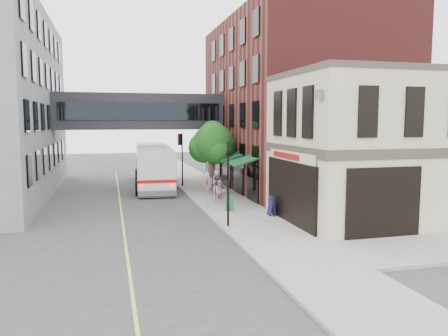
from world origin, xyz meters
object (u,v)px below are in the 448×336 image
pedestrian_a (217,183)px  newspaper_box (229,203)px  pedestrian_c (217,187)px  bus (153,164)px  sandwich_board (272,206)px  pedestrian_b (220,191)px

pedestrian_a → newspaper_box: pedestrian_a is taller
pedestrian_c → pedestrian_a: bearing=94.4°
bus → newspaper_box: size_ratio=14.10×
pedestrian_a → sandwich_board: 7.52m
bus → pedestrian_c: bearing=-65.2°
pedestrian_a → pedestrian_c: pedestrian_a is taller
bus → sandwich_board: (5.55, -14.43, -1.25)m
pedestrian_b → sandwich_board: pedestrian_b is taller
pedestrian_a → pedestrian_c: (-0.23, -1.10, -0.10)m
bus → pedestrian_c: 9.05m
sandwich_board → pedestrian_c: bearing=109.1°
pedestrian_a → pedestrian_b: pedestrian_a is taller
pedestrian_b → newspaper_box: pedestrian_b is taller
sandwich_board → pedestrian_b: bearing=116.6°
pedestrian_c → sandwich_board: bearing=-57.9°
pedestrian_a → newspaper_box: 5.41m
pedestrian_c → sandwich_board: pedestrian_c is taller
newspaper_box → pedestrian_b: bearing=98.3°
bus → newspaper_box: bus is taller
pedestrian_b → pedestrian_c: size_ratio=0.91×
bus → newspaper_box: 12.99m
bus → pedestrian_b: size_ratio=8.44×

